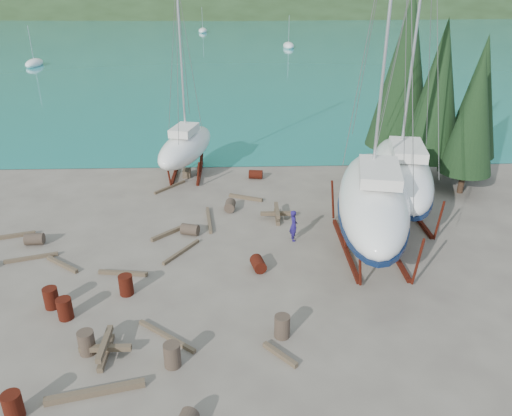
{
  "coord_description": "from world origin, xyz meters",
  "views": [
    {
      "loc": [
        0.51,
        -17.77,
        11.98
      ],
      "look_at": [
        1.22,
        3.0,
        2.38
      ],
      "focal_mm": 35.0,
      "sensor_mm": 36.0,
      "label": 1
    }
  ],
  "objects_px": {
    "worker": "(294,225)",
    "large_sailboat_far": "(401,172)",
    "large_sailboat_near": "(373,198)",
    "small_sailboat_shore": "(186,146)"
  },
  "relations": [
    {
      "from": "worker",
      "to": "large_sailboat_far",
      "type": "bearing_deg",
      "value": -74.88
    },
    {
      "from": "large_sailboat_near",
      "to": "worker",
      "type": "height_order",
      "value": "large_sailboat_near"
    },
    {
      "from": "large_sailboat_near",
      "to": "large_sailboat_far",
      "type": "bearing_deg",
      "value": 68.14
    },
    {
      "from": "large_sailboat_near",
      "to": "worker",
      "type": "bearing_deg",
      "value": 173.57
    },
    {
      "from": "large_sailboat_near",
      "to": "worker",
      "type": "xyz_separation_m",
      "value": [
        -3.52,
        1.15,
        -1.94
      ]
    },
    {
      "from": "large_sailboat_far",
      "to": "small_sailboat_shore",
      "type": "distance_m",
      "value": 13.93
    },
    {
      "from": "small_sailboat_shore",
      "to": "worker",
      "type": "xyz_separation_m",
      "value": [
        6.15,
        -9.4,
        -1.18
      ]
    },
    {
      "from": "large_sailboat_near",
      "to": "small_sailboat_shore",
      "type": "height_order",
      "value": "large_sailboat_near"
    },
    {
      "from": "small_sailboat_shore",
      "to": "worker",
      "type": "relative_size",
      "value": 7.43
    },
    {
      "from": "small_sailboat_shore",
      "to": "worker",
      "type": "distance_m",
      "value": 11.29
    }
  ]
}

